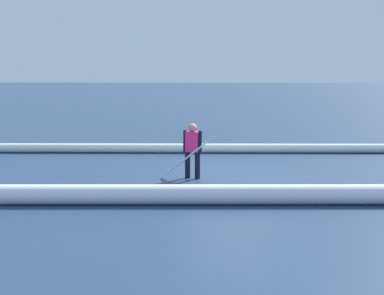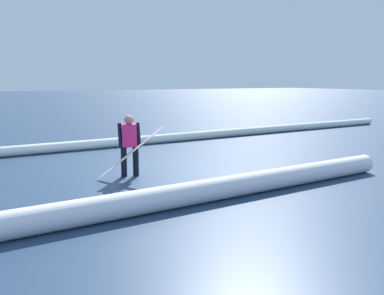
{
  "view_description": "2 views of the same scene",
  "coord_description": "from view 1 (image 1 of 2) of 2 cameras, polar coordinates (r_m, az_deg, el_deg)",
  "views": [
    {
      "loc": [
        0.26,
        14.89,
        2.94
      ],
      "look_at": [
        0.86,
        3.34,
        1.23
      ],
      "focal_mm": 51.53,
      "sensor_mm": 36.0,
      "label": 1
    },
    {
      "loc": [
        4.65,
        9.89,
        2.27
      ],
      "look_at": [
        0.77,
        3.19,
        1.03
      ],
      "focal_mm": 39.55,
      "sensor_mm": 36.0,
      "label": 2
    }
  ],
  "objects": [
    {
      "name": "surfboard",
      "position": [
        14.15,
        -0.47,
        -1.02
      ],
      "size": [
        1.57,
        0.81,
        1.27
      ],
      "color": "white",
      "rests_on": "ground_plane"
    },
    {
      "name": "wave_crest_midground",
      "position": [
        11.98,
        -9.04,
        -4.83
      ],
      "size": [
        14.01,
        1.18,
        0.43
      ],
      "primitive_type": "cylinder",
      "rotation": [
        0.0,
        1.57,
        0.05
      ],
      "color": "white",
      "rests_on": "ground_plane"
    },
    {
      "name": "wave_crest_foreground",
      "position": [
        19.05,
        9.0,
        -0.08
      ],
      "size": [
        24.94,
        1.41,
        0.32
      ],
      "primitive_type": "cylinder",
      "rotation": [
        0.0,
        1.57,
        0.04
      ],
      "color": "white",
      "rests_on": "ground_plane"
    },
    {
      "name": "ground_plane",
      "position": [
        15.18,
        3.93,
        -2.77
      ],
      "size": [
        168.72,
        168.72,
        0.0
      ],
      "primitive_type": "plane",
      "color": "navy"
    },
    {
      "name": "surfer",
      "position": [
        14.44,
        0.05,
        -0.02
      ],
      "size": [
        0.5,
        0.3,
        1.46
      ],
      "rotation": [
        0.0,
        0.0,
        5.96
      ],
      "color": "black",
      "rests_on": "ground_plane"
    }
  ]
}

